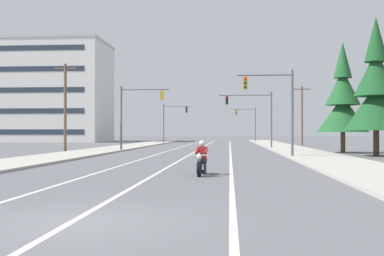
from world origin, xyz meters
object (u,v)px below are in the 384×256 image
(motorcycle_with_rider, at_px, (202,161))
(traffic_signal_far_right, at_px, (249,119))
(apartment_building_far_left_block, at_px, (46,92))
(traffic_signal_mid_left, at_px, (171,118))
(utility_pole_right_far, at_px, (302,114))
(traffic_signal_mid_right, at_px, (256,111))
(traffic_signal_near_right, at_px, (276,101))
(conifer_tree_right_verge_far, at_px, (343,102))
(utility_pole_left_near, at_px, (65,106))
(traffic_signal_near_left, at_px, (135,108))
(conifer_tree_right_verge_near, at_px, (376,92))

(motorcycle_with_rider, distance_m, traffic_signal_far_right, 66.80)
(apartment_building_far_left_block, bearing_deg, traffic_signal_mid_left, -27.97)
(motorcycle_with_rider, xyz_separation_m, utility_pole_right_far, (10.93, 46.62, 3.64))
(traffic_signal_mid_left, bearing_deg, traffic_signal_mid_right, -62.07)
(traffic_signal_mid_left, bearing_deg, traffic_signal_near_right, -73.38)
(conifer_tree_right_verge_far, bearing_deg, utility_pole_right_far, 90.34)
(traffic_signal_near_right, relative_size, utility_pole_left_near, 0.76)
(traffic_signal_far_right, xyz_separation_m, utility_pole_right_far, (6.32, -19.93, 0.18))
(traffic_signal_near_right, relative_size, traffic_signal_far_right, 1.00)
(apartment_building_far_left_block, bearing_deg, utility_pole_right_far, -27.25)
(traffic_signal_near_left, distance_m, traffic_signal_mid_left, 30.50)
(traffic_signal_far_right, xyz_separation_m, apartment_building_far_left_block, (-37.87, 2.84, 5.29))
(traffic_signal_near_left, relative_size, utility_pole_right_far, 0.77)
(traffic_signal_mid_right, xyz_separation_m, traffic_signal_mid_left, (-11.97, 22.58, -0.09))
(traffic_signal_near_left, distance_m, traffic_signal_mid_right, 14.23)
(utility_pole_left_near, relative_size, utility_pole_right_far, 1.02)
(traffic_signal_mid_right, xyz_separation_m, traffic_signal_far_right, (0.57, 33.20, -0.11))
(traffic_signal_far_right, bearing_deg, traffic_signal_mid_left, -139.73)
(utility_pole_right_far, xyz_separation_m, conifer_tree_right_verge_far, (0.14, -23.44, 0.23))
(traffic_signal_mid_left, relative_size, traffic_signal_far_right, 1.00)
(traffic_signal_near_right, distance_m, apartment_building_far_left_block, 66.97)
(traffic_signal_mid_left, bearing_deg, conifer_tree_right_verge_near, -62.70)
(utility_pole_left_near, distance_m, conifer_tree_right_verge_near, 27.02)
(apartment_building_far_left_block, bearing_deg, traffic_signal_near_left, -59.89)
(traffic_signal_far_right, height_order, conifer_tree_right_verge_near, conifer_tree_right_verge_near)
(utility_pole_right_far, relative_size, conifer_tree_right_verge_near, 0.76)
(motorcycle_with_rider, height_order, traffic_signal_near_right, traffic_signal_near_right)
(conifer_tree_right_verge_near, distance_m, conifer_tree_right_verge_far, 6.24)
(traffic_signal_far_right, bearing_deg, utility_pole_left_near, -113.56)
(traffic_signal_near_left, distance_m, utility_pole_left_near, 6.44)
(utility_pole_left_near, bearing_deg, traffic_signal_near_left, 14.35)
(motorcycle_with_rider, height_order, utility_pole_right_far, utility_pole_right_far)
(traffic_signal_near_right, bearing_deg, conifer_tree_right_verge_near, 19.65)
(conifer_tree_right_verge_near, height_order, apartment_building_far_left_block, apartment_building_far_left_block)
(traffic_signal_mid_right, relative_size, traffic_signal_far_right, 1.00)
(traffic_signal_far_right, distance_m, conifer_tree_right_verge_near, 50.07)
(conifer_tree_right_verge_near, bearing_deg, traffic_signal_near_left, 157.19)
(traffic_signal_near_right, distance_m, utility_pole_right_far, 32.94)
(motorcycle_with_rider, distance_m, conifer_tree_right_verge_near, 21.35)
(traffic_signal_far_right, xyz_separation_m, conifer_tree_right_verge_near, (7.53, -49.49, 0.77))
(traffic_signal_near_right, height_order, traffic_signal_far_right, same)
(motorcycle_with_rider, relative_size, apartment_building_far_left_block, 0.10)
(apartment_building_far_left_block, bearing_deg, traffic_signal_near_right, -55.56)
(traffic_signal_near_left, bearing_deg, traffic_signal_mid_left, 90.28)
(traffic_signal_near_right, relative_size, traffic_signal_mid_left, 1.00)
(traffic_signal_near_left, bearing_deg, traffic_signal_near_right, -42.16)
(traffic_signal_near_left, relative_size, utility_pole_left_near, 0.76)
(traffic_signal_near_right, distance_m, utility_pole_left_near, 20.81)
(conifer_tree_right_verge_near, bearing_deg, traffic_signal_near_right, -160.35)
(traffic_signal_near_right, height_order, conifer_tree_right_verge_far, conifer_tree_right_verge_far)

